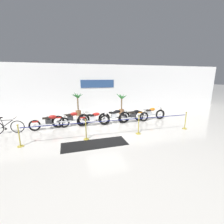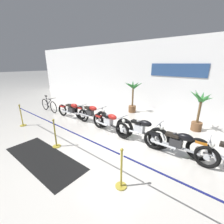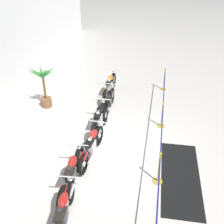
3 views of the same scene
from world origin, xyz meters
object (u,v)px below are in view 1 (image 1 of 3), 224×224
object	(u,v)px
bicycle	(7,127)
stanchion_mid_right	(138,128)
stanchion_far_left	(89,126)
stanchion_far_right	(185,123)
motorcycle_black_3	(115,117)
motorcycle_red_1	(71,119)
motorcycle_red_0	(50,122)
motorcycle_black_4	(134,116)
floor_banner	(95,144)
potted_palm_right_of_row	(78,103)
motorcycle_orange_5	(150,114)
stanchion_mid_left	(86,133)
potted_palm_left_of_row	(121,102)
motorcycle_red_2	(94,119)

from	to	relation	value
bicycle	stanchion_mid_right	world-z (taller)	stanchion_mid_right
stanchion_far_left	stanchion_far_right	world-z (taller)	same
stanchion_far_left	stanchion_far_right	bearing A→B (deg)	0.00
motorcycle_black_3	bicycle	size ratio (longest dim) A/B	1.28
motorcycle_black_3	stanchion_mid_right	distance (m)	2.30
motorcycle_red_1	bicycle	xyz separation A→B (m)	(-3.44, -0.31, -0.09)
motorcycle_red_0	stanchion_mid_right	size ratio (longest dim) A/B	2.17
motorcycle_black_4	floor_banner	size ratio (longest dim) A/B	0.74
motorcycle_red_1	potted_palm_right_of_row	world-z (taller)	potted_palm_right_of_row
floor_banner	motorcycle_red_1	bearing A→B (deg)	107.54
motorcycle_orange_5	stanchion_mid_left	bearing A→B (deg)	-154.55
motorcycle_red_1	stanchion_mid_right	distance (m)	4.22
motorcycle_red_1	motorcycle_red_0	bearing A→B (deg)	-171.82
potted_palm_right_of_row	floor_banner	world-z (taller)	potted_palm_right_of_row
motorcycle_red_1	stanchion_mid_right	world-z (taller)	stanchion_mid_right
potted_palm_left_of_row	bicycle	bearing A→B (deg)	-160.27
potted_palm_right_of_row	stanchion_mid_right	xyz separation A→B (m)	(2.96, -5.17, -0.69)
motorcycle_black_4	stanchion_mid_right	distance (m)	2.18
motorcycle_red_2	potted_palm_right_of_row	distance (m)	3.24
motorcycle_red_0	motorcycle_black_4	xyz separation A→B (m)	(5.41, -0.03, 0.00)
stanchion_mid_left	stanchion_mid_right	distance (m)	2.86
motorcycle_red_1	stanchion_far_left	world-z (taller)	stanchion_far_left
bicycle	stanchion_mid_left	size ratio (longest dim) A/B	1.64
stanchion_far_left	floor_banner	size ratio (longest dim) A/B	2.93
motorcycle_red_0	motorcycle_red_1	xyz separation A→B (m)	(1.24, 0.18, 0.02)
motorcycle_red_1	motorcycle_orange_5	world-z (taller)	motorcycle_red_1
motorcycle_orange_5	bicycle	xyz separation A→B (m)	(-9.00, -0.34, -0.08)
motorcycle_black_4	stanchion_far_left	size ratio (longest dim) A/B	0.25
motorcycle_black_4	bicycle	world-z (taller)	bicycle
motorcycle_red_1	potted_palm_right_of_row	size ratio (longest dim) A/B	1.20
motorcycle_red_2	potted_palm_right_of_row	size ratio (longest dim) A/B	1.10
motorcycle_red_0	potted_palm_right_of_row	xyz separation A→B (m)	(1.82, 3.05, 0.59)
motorcycle_red_0	motorcycle_black_3	world-z (taller)	motorcycle_black_3
bicycle	floor_banner	bearing A→B (deg)	-30.64
motorcycle_red_2	motorcycle_black_3	bearing A→B (deg)	3.81
stanchion_mid_left	stanchion_mid_right	size ratio (longest dim) A/B	1.00
motorcycle_orange_5	potted_palm_right_of_row	xyz separation A→B (m)	(-4.98, 2.84, 0.58)
motorcycle_red_1	potted_palm_right_of_row	distance (m)	2.99
stanchion_mid_left	stanchion_far_right	bearing A→B (deg)	0.00
bicycle	stanchion_far_left	xyz separation A→B (m)	(4.26, -1.98, 0.34)
bicycle	potted_palm_left_of_row	bearing A→B (deg)	19.73
motorcycle_black_4	motorcycle_orange_5	xyz separation A→B (m)	(1.39, 0.24, 0.00)
motorcycle_orange_5	floor_banner	bearing A→B (deg)	-146.92
stanchion_mid_right	motorcycle_red_2	bearing A→B (deg)	136.01
motorcycle_red_2	floor_banner	world-z (taller)	motorcycle_red_2
motorcycle_orange_5	motorcycle_red_2	bearing A→B (deg)	-176.69
motorcycle_red_1	potted_palm_right_of_row	bearing A→B (deg)	78.45
motorcycle_orange_5	stanchion_far_left	xyz separation A→B (m)	(-4.74, -2.32, 0.26)
potted_palm_left_of_row	stanchion_far_right	world-z (taller)	potted_palm_left_of_row
motorcycle_red_1	motorcycle_black_4	distance (m)	4.18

